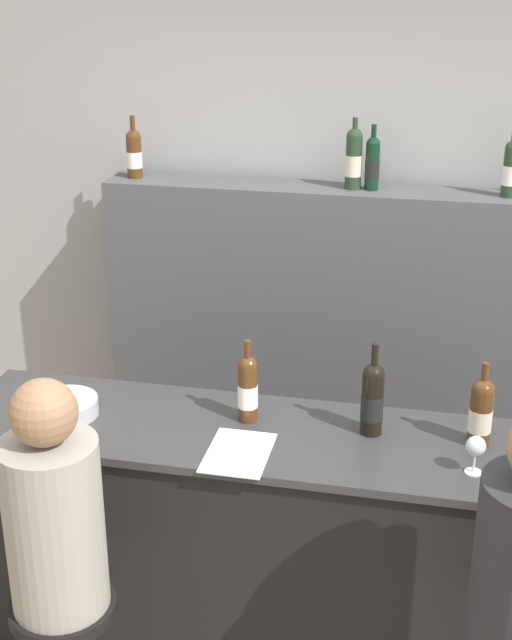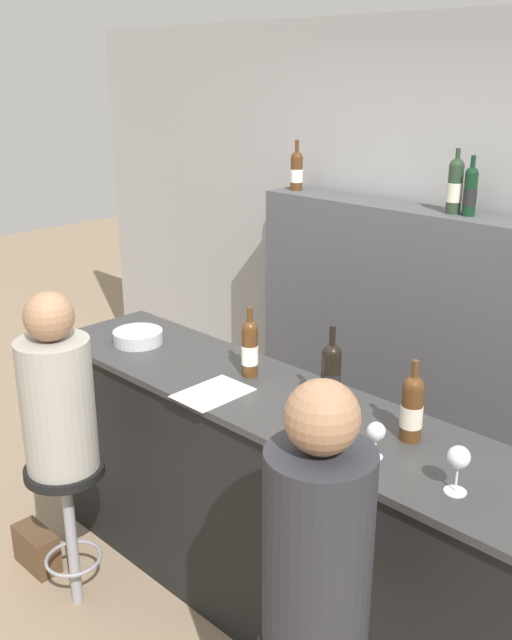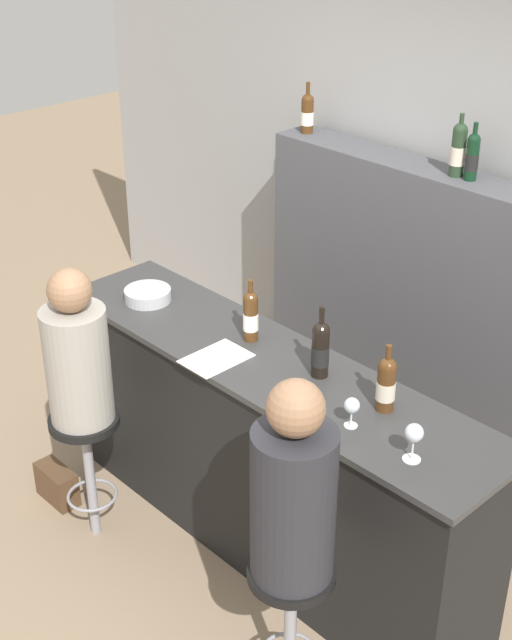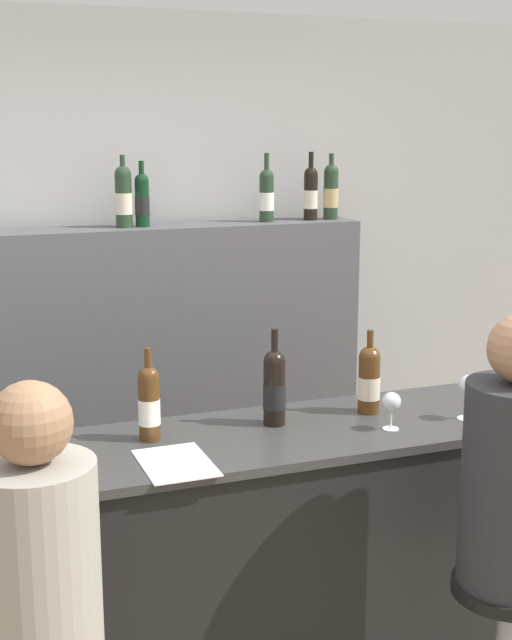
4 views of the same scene
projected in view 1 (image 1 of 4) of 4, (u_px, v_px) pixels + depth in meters
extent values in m
cube|color=#9E9E9E|center=(350.00, 241.00, 4.42)|extent=(6.40, 0.05, 2.60)
cube|color=black|center=(292.00, 564.00, 3.31)|extent=(2.42, 0.53, 1.03)
cube|color=#333333|center=(295.00, 439.00, 3.11)|extent=(2.46, 0.57, 0.03)
cube|color=#4C4C51|center=(341.00, 349.00, 4.41)|extent=(2.30, 0.28, 1.62)
cylinder|color=#4C2D14|center=(248.00, 393.00, 3.17)|extent=(0.07, 0.07, 0.21)
cylinder|color=white|center=(248.00, 396.00, 3.18)|extent=(0.07, 0.07, 0.09)
sphere|color=#4C2D14|center=(248.00, 366.00, 3.13)|extent=(0.07, 0.07, 0.07)
cylinder|color=#4C2D14|center=(248.00, 351.00, 3.11)|extent=(0.02, 0.02, 0.08)
cylinder|color=black|center=(372.00, 404.00, 3.08)|extent=(0.08, 0.08, 0.23)
cylinder|color=black|center=(372.00, 407.00, 3.09)|extent=(0.08, 0.08, 0.09)
sphere|color=black|center=(374.00, 374.00, 3.04)|extent=(0.08, 0.08, 0.08)
cylinder|color=black|center=(375.00, 357.00, 3.02)|extent=(0.02, 0.02, 0.10)
cylinder|color=#4C2D14|center=(480.00, 417.00, 3.02)|extent=(0.08, 0.08, 0.21)
cylinder|color=beige|center=(480.00, 420.00, 3.02)|extent=(0.08, 0.08, 0.08)
sphere|color=#4C2D14|center=(483.00, 390.00, 2.98)|extent=(0.08, 0.08, 0.08)
cylinder|color=#4C2D14|center=(485.00, 374.00, 2.96)|extent=(0.02, 0.02, 0.08)
cylinder|color=#4C2D14|center=(134.00, 158.00, 4.27)|extent=(0.07, 0.07, 0.19)
cylinder|color=white|center=(134.00, 160.00, 4.27)|extent=(0.08, 0.08, 0.08)
sphere|color=#4C2D14|center=(133.00, 138.00, 4.23)|extent=(0.07, 0.07, 0.07)
cylinder|color=#4C2D14|center=(133.00, 125.00, 4.21)|extent=(0.02, 0.02, 0.09)
cylinder|color=#233823|center=(354.00, 163.00, 4.05)|extent=(0.08, 0.08, 0.24)
cylinder|color=beige|center=(353.00, 166.00, 4.06)|extent=(0.08, 0.08, 0.10)
sphere|color=#233823|center=(355.00, 137.00, 4.01)|extent=(0.08, 0.08, 0.08)
cylinder|color=#233823|center=(355.00, 125.00, 3.99)|extent=(0.02, 0.02, 0.07)
cylinder|color=black|center=(372.00, 167.00, 4.04)|extent=(0.06, 0.06, 0.21)
cylinder|color=black|center=(372.00, 169.00, 4.04)|extent=(0.07, 0.07, 0.08)
sphere|color=black|center=(373.00, 144.00, 4.00)|extent=(0.06, 0.06, 0.06)
cylinder|color=black|center=(374.00, 133.00, 3.98)|extent=(0.02, 0.02, 0.08)
cylinder|color=#233823|center=(510.00, 173.00, 3.92)|extent=(0.07, 0.07, 0.21)
cylinder|color=white|center=(510.00, 175.00, 3.92)|extent=(0.07, 0.07, 0.09)
cylinder|color=silver|center=(473.00, 472.00, 2.88)|extent=(0.06, 0.06, 0.00)
cylinder|color=silver|center=(474.00, 463.00, 2.87)|extent=(0.01, 0.01, 0.07)
sphere|color=silver|center=(476.00, 446.00, 2.85)|extent=(0.07, 0.07, 0.07)
cylinder|color=#B7B7BC|center=(65.00, 407.00, 3.24)|extent=(0.24, 0.24, 0.06)
cube|color=white|center=(238.00, 453.00, 3.00)|extent=(0.21, 0.30, 0.00)
cylinder|color=black|center=(63.00, 607.00, 2.83)|extent=(0.34, 0.34, 0.04)
cylinder|color=gray|center=(55.00, 526.00, 2.71)|extent=(0.30, 0.30, 0.58)
sphere|color=#936B4C|center=(43.00, 413.00, 2.57)|extent=(0.20, 0.20, 0.20)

